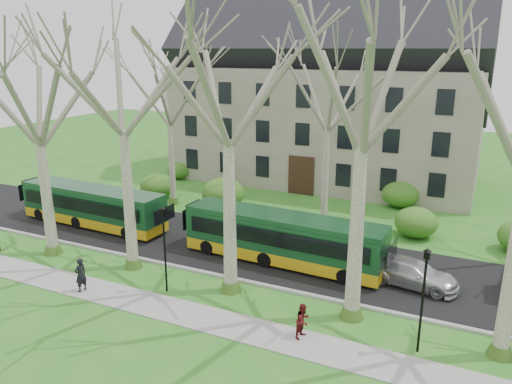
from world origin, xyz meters
TOP-DOWN VIEW (x-y plane):
  - ground at (0.00, 0.00)m, footprint 120.00×120.00m
  - sidewalk at (0.00, -2.50)m, footprint 70.00×2.00m
  - road at (0.00, 5.50)m, footprint 80.00×8.00m
  - curb at (0.00, 1.50)m, footprint 80.00×0.25m
  - building at (-6.00, 24.00)m, footprint 26.50×12.20m
  - tree_row_verge at (0.00, 0.30)m, footprint 49.00×7.00m
  - tree_row_far at (-1.33, 11.00)m, footprint 33.00×7.00m
  - lamp_row at (-0.00, -1.00)m, footprint 36.22×0.22m
  - hedges at (-4.67, 14.00)m, footprint 30.60×8.60m
  - bus_lead at (-16.03, 4.82)m, footprint 10.90×2.67m
  - bus_follow at (-2.13, 4.64)m, footprint 11.47×2.89m
  - sedan at (4.90, 4.74)m, footprint 4.78×2.52m
  - pedestrian_a at (-9.74, -2.87)m, footprint 0.51×0.69m
  - pedestrian_b at (1.54, -2.05)m, footprint 0.72×0.84m

SIDE VIEW (x-z plane):
  - ground at x=0.00m, z-range 0.00..0.00m
  - sidewalk at x=0.00m, z-range 0.00..0.06m
  - road at x=0.00m, z-range 0.00..0.06m
  - curb at x=0.00m, z-range 0.00..0.14m
  - sedan at x=4.90m, z-range 0.06..1.38m
  - pedestrian_b at x=1.54m, z-range 0.06..1.55m
  - pedestrian_a at x=-9.74m, z-range 0.06..1.78m
  - hedges at x=-4.67m, z-range 0.00..2.00m
  - bus_lead at x=-16.03m, z-range 0.06..2.77m
  - bus_follow at x=-2.13m, z-range 0.06..2.90m
  - lamp_row at x=0.00m, z-range 0.42..4.72m
  - tree_row_far at x=-1.33m, z-range 0.00..12.00m
  - tree_row_verge at x=0.00m, z-range 0.00..14.00m
  - building at x=-6.00m, z-range 0.07..16.07m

